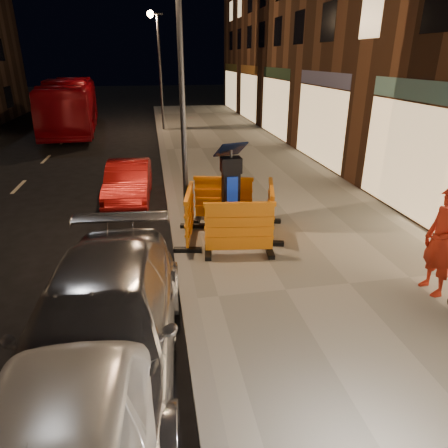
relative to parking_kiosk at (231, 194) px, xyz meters
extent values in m
plane|color=black|center=(-1.22, -2.49, -1.20)|extent=(120.00, 120.00, 0.00)
cube|color=gray|center=(1.78, -2.49, -1.12)|extent=(6.00, 60.00, 0.15)
cube|color=slate|center=(-1.22, -2.49, -1.12)|extent=(0.30, 60.00, 0.15)
cube|color=black|center=(0.00, 0.00, 0.00)|extent=(0.79, 0.79, 2.10)
cube|color=orange|center=(0.00, -0.95, -0.46)|extent=(1.57, 0.81, 1.17)
cube|color=orange|center=(0.00, 0.95, -0.46)|extent=(1.61, 1.00, 1.17)
cube|color=orange|center=(-0.95, 0.00, -0.46)|extent=(0.88, 1.59, 1.17)
cube|color=orange|center=(0.95, 0.00, -0.46)|extent=(0.98, 1.61, 1.17)
imported|color=#B0B0B5|center=(-2.50, -3.82, -1.20)|extent=(2.41, 5.19, 1.47)
imported|color=#AB1312|center=(-2.46, 3.42, -1.20)|extent=(1.38, 3.59, 1.17)
imported|color=maroon|center=(-6.17, 16.60, -1.20)|extent=(3.28, 10.64, 2.92)
imported|color=maroon|center=(3.11, -2.99, -0.07)|extent=(0.50, 0.73, 1.95)
cylinder|color=#3F3F44|center=(-0.97, 0.51, 1.95)|extent=(0.12, 0.12, 6.00)
cylinder|color=#3F3F44|center=(-0.97, 15.51, 1.95)|extent=(0.12, 0.12, 6.00)
camera|label=1|loc=(-1.66, -8.42, 2.85)|focal=32.00mm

